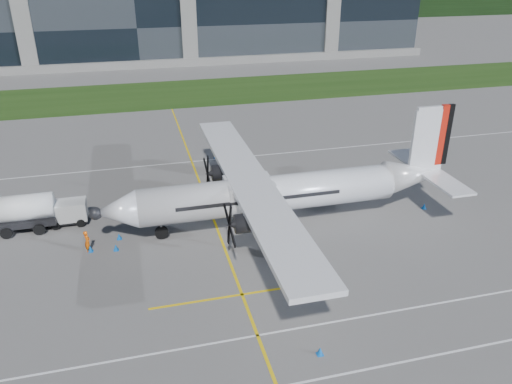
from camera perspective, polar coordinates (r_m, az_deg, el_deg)
name	(u,v)px	position (r m, az deg, el deg)	size (l,w,h in m)	color
ground	(150,109)	(74.62, -11.98, 9.29)	(400.00, 400.00, 0.00)	slate
grass_strip	(147,95)	(82.35, -12.33, 10.77)	(400.00, 18.00, 0.04)	#1E3D10
terminal_building	(135,22)	(112.58, -13.67, 18.33)	(120.00, 20.00, 15.00)	black
tree_line	(130,15)	(172.71, -14.26, 18.99)	(400.00, 6.00, 6.00)	black
yellow_taxiway_centerline	(203,193)	(46.71, -6.02, -0.07)	(0.20, 70.00, 0.01)	yellow
turboprop_aircraft	(282,173)	(39.25, 3.04, 2.21)	(29.16, 30.24, 9.07)	white
baggage_tug	(68,213)	(43.59, -20.71, -2.21)	(3.23, 1.94, 1.94)	silver
ground_crew_person	(87,240)	(39.03, -18.75, -5.21)	(0.79, 0.57, 1.95)	#F25907
safety_cone_tail	(424,206)	(45.84, 18.67, -1.52)	(0.36, 0.36, 0.50)	blue
safety_cone_portwing	(320,351)	(29.04, 7.33, -17.58)	(0.36, 0.36, 0.50)	blue
safety_cone_fwd	(90,249)	(39.29, -18.41, -6.17)	(0.36, 0.36, 0.50)	blue
safety_cone_nose_stbd	(119,236)	(40.30, -15.38, -4.90)	(0.36, 0.36, 0.50)	blue
safety_cone_nose_port	(116,247)	(38.90, -15.73, -6.11)	(0.36, 0.36, 0.50)	blue
safety_cone_stbdwing	(215,156)	(54.65, -4.66, 4.14)	(0.36, 0.36, 0.50)	blue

